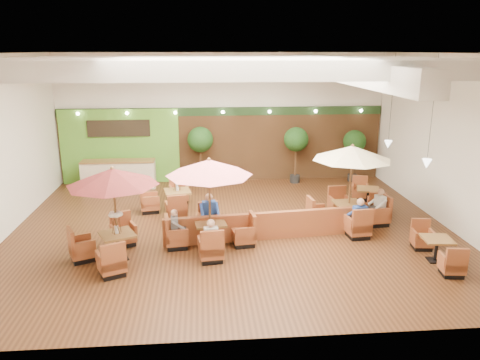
{
  "coord_description": "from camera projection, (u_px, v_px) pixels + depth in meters",
  "views": [
    {
      "loc": [
        -0.91,
        -14.12,
        5.58
      ],
      "look_at": [
        0.3,
        0.5,
        1.5
      ],
      "focal_mm": 35.0,
      "sensor_mm": 36.0,
      "label": 1
    }
  ],
  "objects": [
    {
      "name": "table_0",
      "position": [
        112.0,
        194.0,
        12.44
      ],
      "size": [
        2.61,
        2.77,
        2.64
      ],
      "rotation": [
        0.0,
        0.0,
        0.43
      ],
      "color": "brown",
      "rests_on": "ground"
    },
    {
      "name": "topiary_2",
      "position": [
        354.0,
        143.0,
        20.21
      ],
      "size": [
        0.98,
        0.98,
        2.27
      ],
      "color": "black",
      "rests_on": "ground"
    },
    {
      "name": "diner_1",
      "position": [
        209.0,
        210.0,
        14.52
      ],
      "size": [
        0.44,
        0.37,
        0.85
      ],
      "rotation": [
        0.0,
        0.0,
        3.28
      ],
      "color": "#2549A2",
      "rests_on": "ground"
    },
    {
      "name": "diner_2",
      "position": [
        176.0,
        224.0,
        13.52
      ],
      "size": [
        0.29,
        0.36,
        0.72
      ],
      "rotation": [
        0.0,
        0.0,
        4.77
      ],
      "color": "slate",
      "rests_on": "ground"
    },
    {
      "name": "topiary_0",
      "position": [
        200.0,
        142.0,
        19.64
      ],
      "size": [
        1.07,
        1.07,
        2.5
      ],
      "color": "black",
      "rests_on": "ground"
    },
    {
      "name": "table_4",
      "position": [
        436.0,
        250.0,
        12.75
      ],
      "size": [
        0.84,
        2.3,
        0.84
      ],
      "rotation": [
        0.0,
        0.0,
        -0.12
      ],
      "color": "brown",
      "rests_on": "ground"
    },
    {
      "name": "table_5",
      "position": [
        368.0,
        198.0,
        17.2
      ],
      "size": [
        0.98,
        2.49,
        0.89
      ],
      "rotation": [
        0.0,
        0.0,
        -0.28
      ],
      "color": "brown",
      "rests_on": "ground"
    },
    {
      "name": "room",
      "position": [
        237.0,
        112.0,
        15.34
      ],
      "size": [
        14.04,
        14.0,
        5.52
      ],
      "color": "#381E0F",
      "rests_on": "ground"
    },
    {
      "name": "topiary_1",
      "position": [
        296.0,
        142.0,
        19.97
      ],
      "size": [
        1.05,
        1.05,
        2.43
      ],
      "color": "black",
      "rests_on": "ground"
    },
    {
      "name": "diner_4",
      "position": [
        379.0,
        203.0,
        15.29
      ],
      "size": [
        0.36,
        0.42,
        0.78
      ],
      "rotation": [
        0.0,
        0.0,
        1.78
      ],
      "color": "silver",
      "rests_on": "ground"
    },
    {
      "name": "diner_3",
      "position": [
        359.0,
        214.0,
        14.24
      ],
      "size": [
        0.43,
        0.37,
        0.82
      ],
      "rotation": [
        0.0,
        0.0,
        0.18
      ],
      "color": "#2549A2",
      "rests_on": "ground"
    },
    {
      "name": "table_1",
      "position": [
        209.0,
        187.0,
        13.3
      ],
      "size": [
        2.67,
        2.67,
        2.68
      ],
      "rotation": [
        0.0,
        0.0,
        0.12
      ],
      "color": "brown",
      "rests_on": "ground"
    },
    {
      "name": "booth_divider",
      "position": [
        265.0,
        226.0,
        14.21
      ],
      "size": [
        6.15,
        0.84,
        0.85
      ],
      "primitive_type": "cube",
      "rotation": [
        0.0,
        0.0,
        0.11
      ],
      "color": "brown",
      "rests_on": "ground"
    },
    {
      "name": "table_3",
      "position": [
        170.0,
        199.0,
        16.63
      ],
      "size": [
        1.88,
        2.73,
        1.56
      ],
      "rotation": [
        0.0,
        0.0,
        0.19
      ],
      "color": "brown",
      "rests_on": "ground"
    },
    {
      "name": "table_2",
      "position": [
        351.0,
        171.0,
        14.91
      ],
      "size": [
        2.72,
        2.72,
        2.74
      ],
      "rotation": [
        0.0,
        0.0,
        0.1
      ],
      "color": "brown",
      "rests_on": "ground"
    },
    {
      "name": "service_counter",
      "position": [
        119.0,
        174.0,
        19.52
      ],
      "size": [
        3.0,
        0.75,
        1.18
      ],
      "color": "beige",
      "rests_on": "ground"
    },
    {
      "name": "diner_0",
      "position": [
        211.0,
        235.0,
        12.65
      ],
      "size": [
        0.39,
        0.33,
        0.77
      ],
      "rotation": [
        0.0,
        0.0,
        0.11
      ],
      "color": "silver",
      "rests_on": "ground"
    }
  ]
}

